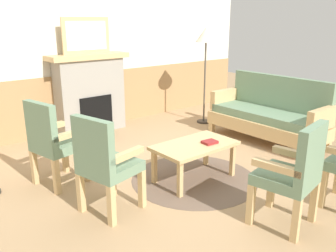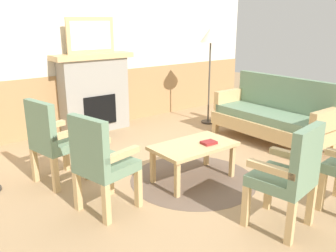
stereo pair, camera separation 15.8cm
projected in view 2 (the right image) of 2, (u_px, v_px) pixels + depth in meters
ground_plane at (186, 176)px, 4.25m from camera, size 14.00×14.00×0.00m
wall_back at (85, 50)px, 5.84m from camera, size 7.20×0.14×2.70m
fireplace at (94, 92)px, 5.84m from camera, size 1.30×0.44×1.28m
framed_picture at (91, 35)px, 5.58m from camera, size 0.80×0.04×0.56m
couch at (272, 117)px, 5.34m from camera, size 0.70×1.80×0.98m
coffee_table at (194, 149)px, 4.07m from camera, size 0.96×0.56×0.44m
round_rug at (193, 179)px, 4.18m from camera, size 1.48×1.48×0.01m
book_on_table at (209, 143)px, 4.06m from camera, size 0.17×0.14×0.03m
armchair_near_fireplace at (53, 138)px, 3.95m from camera, size 0.57×0.57×0.98m
armchair_by_window_left at (101, 160)px, 3.35m from camera, size 0.58×0.58×0.98m
armchair_front_left at (290, 173)px, 3.06m from camera, size 0.55×0.55×0.98m
floor_lamp_by_couch at (211, 41)px, 6.02m from camera, size 0.36×0.36×1.68m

